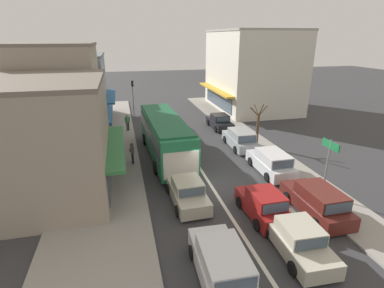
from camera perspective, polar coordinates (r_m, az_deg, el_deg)
name	(u,v)px	position (r m, az deg, el deg)	size (l,w,h in m)	color
ground_plane	(210,185)	(19.61, 3.53, -7.73)	(140.00, 140.00, 0.00)	#353538
lane_centre_line	(195,161)	(23.09, 0.66, -3.28)	(0.20, 28.00, 0.01)	silver
sidewalk_left	(105,159)	(24.37, -16.26, -2.67)	(5.20, 44.00, 0.14)	gray
kerb_right	(258,145)	(26.86, 12.53, -0.26)	(2.80, 44.00, 0.12)	gray
shopfront_corner_near	(36,140)	(19.40, -27.65, 0.72)	(8.98, 8.82, 6.93)	gray
shopfront_mid_block	(59,98)	(27.13, -24.05, 7.99)	(7.38, 7.27, 8.60)	gray
shopfront_far_end	(73,89)	(35.61, -21.66, 9.69)	(7.82, 9.16, 7.31)	#84939E
building_right_far	(252,71)	(40.27, 11.41, 13.54)	(10.01, 12.34, 9.90)	silver
city_bus	(165,134)	(23.39, -5.17, 1.85)	(3.01, 10.93, 3.23)	#237A4C
hatchback_behind_bus_mid	(263,205)	(16.47, 13.43, -11.22)	(1.87, 3.73, 1.54)	maroon
sedan_adjacent_lane_lead	(298,239)	(14.53, 19.46, -16.74)	(2.02, 4.26, 1.47)	#B7B29E
sedan_adjacent_lane_trail	(187,192)	(17.34, -0.89, -9.13)	(2.00, 4.25, 1.47)	#B7B29E
wagon_queue_gap_filler	(222,265)	(12.48, 5.71, -22.00)	(2.05, 4.56, 1.58)	silver
parked_wagon_kerb_front	(317,201)	(17.61, 22.72, -10.03)	(1.95, 4.50, 1.58)	#561E19
parked_wagon_kerb_second	(271,162)	(21.69, 14.83, -3.42)	(1.94, 4.50, 1.58)	silver
parked_wagon_kerb_third	(240,139)	(26.03, 9.17, 0.92)	(2.00, 4.53, 1.58)	#9EA3A8
parked_sedan_kerb_rear	(220,122)	(31.46, 5.29, 4.22)	(1.95, 4.23, 1.47)	black
traffic_light_downstreet	(133,92)	(36.76, -11.22, 9.70)	(0.33, 0.24, 4.20)	gray
directional_road_sign	(329,155)	(18.74, 24.64, -1.97)	(0.10, 1.40, 3.60)	gray
street_tree_right	(258,126)	(26.43, 12.41, 3.33)	(1.63, 1.76, 3.85)	brown
pedestrian_with_handbag_near	(132,152)	(22.47, -11.32, -1.43)	(0.33, 0.65, 1.63)	#232838
pedestrian_browsing_midblock	(127,121)	(30.66, -12.19, 4.23)	(0.50, 0.37, 1.63)	#333338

